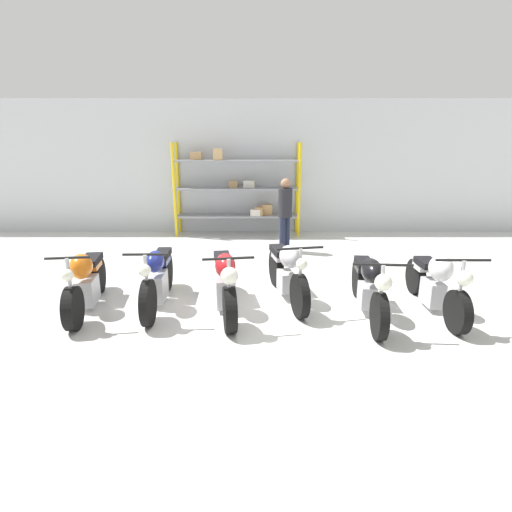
{
  "coord_description": "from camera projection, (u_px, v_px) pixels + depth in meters",
  "views": [
    {
      "loc": [
        -0.02,
        -5.79,
        2.45
      ],
      "look_at": [
        0.0,
        0.4,
        0.7
      ],
      "focal_mm": 28.0,
      "sensor_mm": 36.0,
      "label": 1
    }
  ],
  "objects": [
    {
      "name": "motorcycle_red",
      "position": [
        224.0,
        282.0,
        5.99
      ],
      "size": [
        0.69,
        2.14,
        1.03
      ],
      "rotation": [
        0.0,
        0.0,
        -1.42
      ],
      "color": "black",
      "rests_on": "ground_plane"
    },
    {
      "name": "back_wall",
      "position": [
        255.0,
        168.0,
        11.04
      ],
      "size": [
        30.0,
        0.08,
        3.6
      ],
      "color": "silver",
      "rests_on": "ground_plane"
    },
    {
      "name": "person_browsing",
      "position": [
        284.0,
        209.0,
        9.12
      ],
      "size": [
        0.45,
        0.45,
        1.69
      ],
      "rotation": [
        0.0,
        0.0,
        2.42
      ],
      "color": "#1E2338",
      "rests_on": "ground_plane"
    },
    {
      "name": "motorcycle_silver",
      "position": [
        286.0,
        271.0,
        6.39
      ],
      "size": [
        0.73,
        2.03,
        1.04
      ],
      "rotation": [
        0.0,
        0.0,
        -1.37
      ],
      "color": "black",
      "rests_on": "ground_plane"
    },
    {
      "name": "motorcycle_orange",
      "position": [
        84.0,
        282.0,
        6.03
      ],
      "size": [
        0.61,
        2.02,
        1.02
      ],
      "rotation": [
        0.0,
        0.0,
        -1.43
      ],
      "color": "black",
      "rests_on": "ground_plane"
    },
    {
      "name": "motorcycle_black",
      "position": [
        368.0,
        285.0,
        5.79
      ],
      "size": [
        0.75,
        2.14,
        1.01
      ],
      "rotation": [
        0.0,
        0.0,
        -1.64
      ],
      "color": "black",
      "rests_on": "ground_plane"
    },
    {
      "name": "motorcycle_blue",
      "position": [
        157.0,
        278.0,
        6.15
      ],
      "size": [
        0.61,
        2.07,
        1.03
      ],
      "rotation": [
        0.0,
        0.0,
        -1.53
      ],
      "color": "black",
      "rests_on": "ground_plane"
    },
    {
      "name": "motorcycle_white",
      "position": [
        435.0,
        282.0,
        5.94
      ],
      "size": [
        0.71,
        2.07,
        1.02
      ],
      "rotation": [
        0.0,
        0.0,
        -1.58
      ],
      "color": "black",
      "rests_on": "ground_plane"
    },
    {
      "name": "shelving_rack",
      "position": [
        237.0,
        189.0,
        10.83
      ],
      "size": [
        3.4,
        0.63,
        2.47
      ],
      "color": "yellow",
      "rests_on": "ground_plane"
    },
    {
      "name": "ground_plane",
      "position": [
        256.0,
        306.0,
        6.24
      ],
      "size": [
        30.0,
        30.0,
        0.0
      ],
      "primitive_type": "plane",
      "color": "silver"
    }
  ]
}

